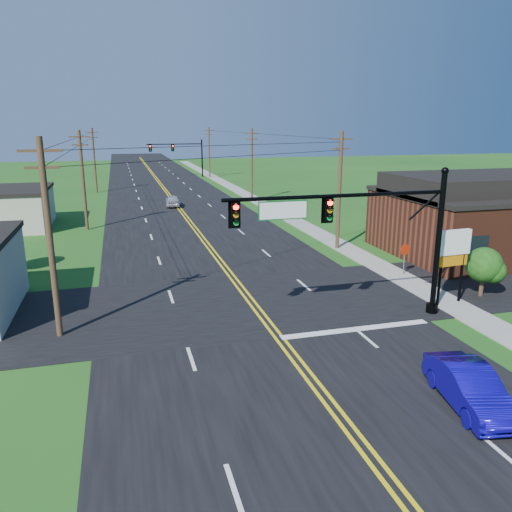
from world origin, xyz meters
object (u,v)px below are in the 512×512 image
object	(u,v)px
signal_mast_main	(358,228)
stop_sign	(405,253)
blue_car	(469,388)
signal_mast_far	(178,152)

from	to	relation	value
signal_mast_main	stop_sign	world-z (taller)	signal_mast_main
signal_mast_main	stop_sign	xyz separation A→B (m)	(6.64, 6.29, -3.24)
signal_mast_main	stop_sign	size ratio (longest dim) A/B	5.41
blue_car	signal_mast_far	bearing A→B (deg)	100.18
signal_mast_main	stop_sign	bearing A→B (deg)	43.48
signal_mast_far	stop_sign	distance (m)	66.10
signal_mast_main	blue_car	size ratio (longest dim) A/B	2.59
signal_mast_main	blue_car	bearing A→B (deg)	-87.34
stop_sign	blue_car	bearing A→B (deg)	-121.62
blue_car	signal_mast_main	bearing A→B (deg)	102.64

